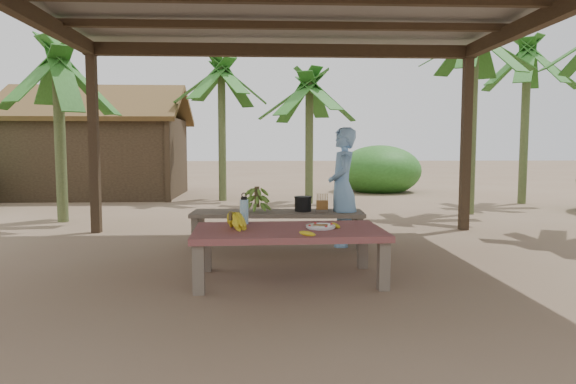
{
  "coord_description": "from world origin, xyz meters",
  "views": [
    {
      "loc": [
        -0.3,
        -5.43,
        1.29
      ],
      "look_at": [
        -0.03,
        0.03,
        0.8
      ],
      "focal_mm": 32.0,
      "sensor_mm": 36.0,
      "label": 1
    }
  ],
  "objects_px": {
    "water_flask": "(244,211)",
    "woman": "(342,187)",
    "ripe_banana_bunch": "(231,220)",
    "cooking_pot": "(303,204)",
    "plate": "(321,227)",
    "work_table": "(289,235)",
    "bench": "(278,216)"
  },
  "relations": [
    {
      "from": "water_flask",
      "to": "woman",
      "type": "distance_m",
      "value": 1.82
    },
    {
      "from": "ripe_banana_bunch",
      "to": "cooking_pot",
      "type": "distance_m",
      "value": 1.93
    },
    {
      "from": "water_flask",
      "to": "woman",
      "type": "bearing_deg",
      "value": 48.15
    },
    {
      "from": "plate",
      "to": "woman",
      "type": "distance_m",
      "value": 1.76
    },
    {
      "from": "work_table",
      "to": "plate",
      "type": "relative_size",
      "value": 6.45
    },
    {
      "from": "work_table",
      "to": "woman",
      "type": "distance_m",
      "value": 1.88
    },
    {
      "from": "work_table",
      "to": "water_flask",
      "type": "relative_size",
      "value": 5.7
    },
    {
      "from": "cooking_pot",
      "to": "woman",
      "type": "xyz_separation_m",
      "value": [
        0.51,
        -0.04,
        0.22
      ]
    },
    {
      "from": "ripe_banana_bunch",
      "to": "woman",
      "type": "bearing_deg",
      "value": 52.07
    },
    {
      "from": "work_table",
      "to": "ripe_banana_bunch",
      "type": "height_order",
      "value": "ripe_banana_bunch"
    },
    {
      "from": "work_table",
      "to": "water_flask",
      "type": "bearing_deg",
      "value": 141.14
    },
    {
      "from": "bench",
      "to": "water_flask",
      "type": "height_order",
      "value": "water_flask"
    },
    {
      "from": "bench",
      "to": "cooking_pot",
      "type": "bearing_deg",
      "value": 6.09
    },
    {
      "from": "plate",
      "to": "water_flask",
      "type": "height_order",
      "value": "water_flask"
    },
    {
      "from": "water_flask",
      "to": "cooking_pot",
      "type": "bearing_deg",
      "value": 63.03
    },
    {
      "from": "cooking_pot",
      "to": "bench",
      "type": "bearing_deg",
      "value": -176.67
    },
    {
      "from": "work_table",
      "to": "bench",
      "type": "xyz_separation_m",
      "value": [
        -0.06,
        1.7,
        -0.04
      ]
    },
    {
      "from": "ripe_banana_bunch",
      "to": "cooking_pot",
      "type": "bearing_deg",
      "value": 64.7
    },
    {
      "from": "bench",
      "to": "woman",
      "type": "distance_m",
      "value": 0.91
    },
    {
      "from": "ripe_banana_bunch",
      "to": "water_flask",
      "type": "distance_m",
      "value": 0.37
    },
    {
      "from": "ripe_banana_bunch",
      "to": "woman",
      "type": "distance_m",
      "value": 2.17
    },
    {
      "from": "bench",
      "to": "cooking_pot",
      "type": "relative_size",
      "value": 10.26
    },
    {
      "from": "plate",
      "to": "water_flask",
      "type": "bearing_deg",
      "value": 156.27
    },
    {
      "from": "ripe_banana_bunch",
      "to": "water_flask",
      "type": "xyz_separation_m",
      "value": [
        0.12,
        0.35,
        0.04
      ]
    },
    {
      "from": "bench",
      "to": "ripe_banana_bunch",
      "type": "distance_m",
      "value": 1.8
    },
    {
      "from": "ripe_banana_bunch",
      "to": "plate",
      "type": "distance_m",
      "value": 0.86
    },
    {
      "from": "plate",
      "to": "water_flask",
      "type": "relative_size",
      "value": 0.88
    },
    {
      "from": "cooking_pot",
      "to": "woman",
      "type": "height_order",
      "value": "woman"
    },
    {
      "from": "work_table",
      "to": "plate",
      "type": "xyz_separation_m",
      "value": [
        0.31,
        0.0,
        0.08
      ]
    },
    {
      "from": "water_flask",
      "to": "cooking_pot",
      "type": "xyz_separation_m",
      "value": [
        0.71,
        1.39,
        -0.09
      ]
    },
    {
      "from": "work_table",
      "to": "water_flask",
      "type": "height_order",
      "value": "water_flask"
    },
    {
      "from": "bench",
      "to": "cooking_pot",
      "type": "xyz_separation_m",
      "value": [
        0.33,
        0.02,
        0.15
      ]
    }
  ]
}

